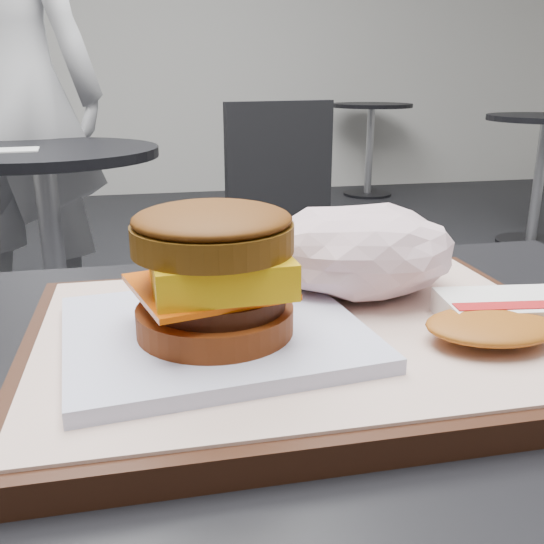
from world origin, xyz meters
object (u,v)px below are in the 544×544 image
(serving_tray, at_px, (304,339))
(patron, at_px, (13,93))
(neighbor_chair, at_px, (246,211))
(hash_brown, at_px, (499,317))
(neighbor_table, at_px, (49,212))
(crumpled_wrapper, at_px, (358,250))
(breakfast_sandwich, at_px, (214,286))

(serving_tray, height_order, patron, patron)
(neighbor_chair, bearing_deg, hash_brown, -93.69)
(neighbor_chair, xyz_separation_m, patron, (-0.78, 0.36, 0.39))
(hash_brown, bearing_deg, neighbor_table, 107.98)
(hash_brown, xyz_separation_m, neighbor_chair, (0.11, 1.70, -0.29))
(serving_tray, distance_m, neighbor_table, 1.66)
(crumpled_wrapper, bearing_deg, neighbor_chair, 83.70)
(breakfast_sandwich, relative_size, neighbor_table, 0.28)
(hash_brown, distance_m, neighbor_chair, 1.73)
(breakfast_sandwich, relative_size, patron, 0.11)
(serving_tray, height_order, neighbor_chair, neighbor_chair)
(neighbor_table, bearing_deg, crumpled_wrapper, -73.26)
(hash_brown, distance_m, neighbor_table, 1.73)
(crumpled_wrapper, height_order, neighbor_chair, neighbor_chair)
(serving_tray, relative_size, hash_brown, 3.08)
(breakfast_sandwich, bearing_deg, serving_tray, 14.10)
(patron, bearing_deg, hash_brown, 128.96)
(serving_tray, bearing_deg, neighbor_chair, 81.91)
(serving_tray, xyz_separation_m, hash_brown, (0.13, -0.04, 0.02))
(neighbor_table, height_order, neighbor_chair, neighbor_chair)
(breakfast_sandwich, bearing_deg, neighbor_chair, 79.86)
(breakfast_sandwich, distance_m, neighbor_table, 1.67)
(serving_tray, xyz_separation_m, neighbor_table, (-0.40, 1.59, -0.23))
(breakfast_sandwich, distance_m, patron, 2.09)
(hash_brown, distance_m, crumpled_wrapper, 0.12)
(serving_tray, distance_m, neighbor_chair, 1.70)
(serving_tray, xyz_separation_m, crumpled_wrapper, (0.06, 0.06, 0.04))
(breakfast_sandwich, distance_m, hash_brown, 0.19)
(neighbor_chair, height_order, patron, patron)
(serving_tray, relative_size, neighbor_table, 0.51)
(neighbor_chair, relative_size, patron, 0.49)
(hash_brown, bearing_deg, neighbor_chair, 86.31)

